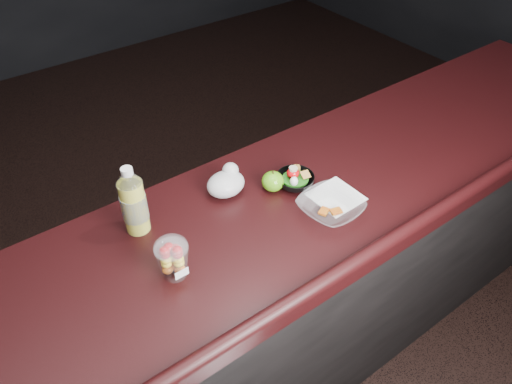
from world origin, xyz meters
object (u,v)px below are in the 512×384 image
(fruit_cup, at_px, (173,258))
(snack_bowl, at_px, (295,180))
(lemonade_bottle, at_px, (134,205))
(takeout_bowl, at_px, (330,207))
(green_apple, at_px, (273,181))

(fruit_cup, relative_size, snack_bowl, 0.79)
(lemonade_bottle, distance_m, fruit_cup, 0.24)
(lemonade_bottle, distance_m, takeout_bowl, 0.65)
(green_apple, distance_m, snack_bowl, 0.08)
(green_apple, xyz_separation_m, snack_bowl, (0.08, -0.03, -0.01))
(green_apple, bearing_deg, snack_bowl, -20.97)
(lemonade_bottle, relative_size, green_apple, 3.01)
(snack_bowl, xyz_separation_m, takeout_bowl, (0.00, -0.18, -0.00))
(fruit_cup, bearing_deg, snack_bowl, 11.06)
(lemonade_bottle, xyz_separation_m, snack_bowl, (0.56, -0.13, -0.08))
(lemonade_bottle, xyz_separation_m, green_apple, (0.48, -0.10, -0.07))
(snack_bowl, bearing_deg, fruit_cup, -168.94)
(fruit_cup, xyz_separation_m, snack_bowl, (0.56, 0.11, -0.05))
(fruit_cup, distance_m, green_apple, 0.50)
(lemonade_bottle, height_order, fruit_cup, lemonade_bottle)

